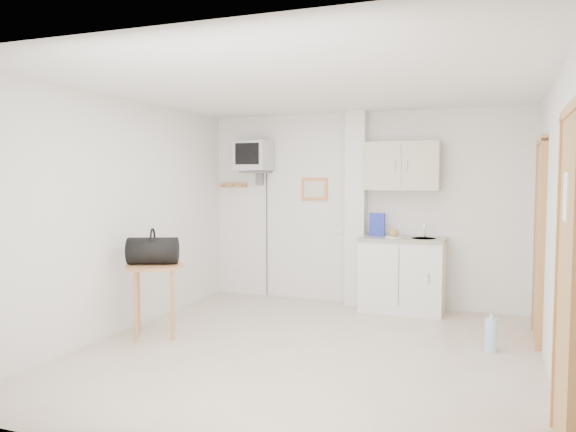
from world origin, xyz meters
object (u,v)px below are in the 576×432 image
at_px(crt_television, 254,157).
at_px(duffel_bag, 153,250).
at_px(water_bottle, 491,335).
at_px(round_table, 155,276).

height_order(crt_television, duffel_bag, crt_television).
bearing_deg(duffel_bag, water_bottle, -11.45).
relative_size(round_table, water_bottle, 2.12).
relative_size(round_table, duffel_bag, 1.30).
bearing_deg(round_table, duffel_bag, 142.14).
distance_m(duffel_bag, water_bottle, 3.47).
distance_m(crt_television, round_table, 2.45).
xyz_separation_m(crt_television, round_table, (-0.20, -2.07, -1.30)).
height_order(crt_television, round_table, crt_television).
bearing_deg(water_bottle, round_table, -167.92).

